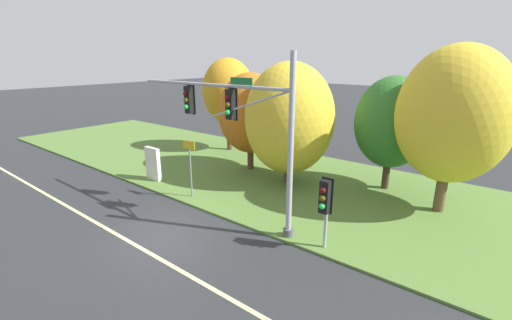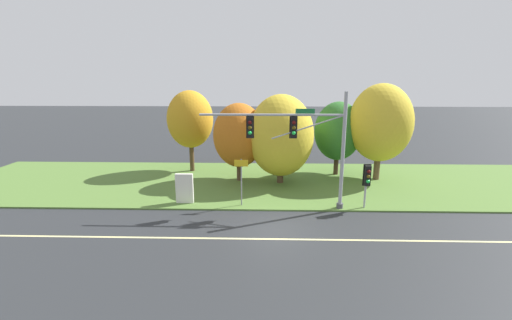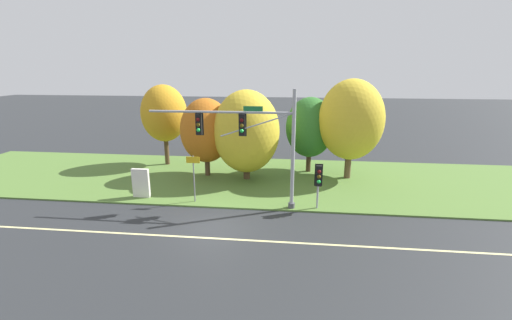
# 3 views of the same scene
# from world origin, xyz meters

# --- Properties ---
(ground_plane) EXTENTS (160.00, 160.00, 0.00)m
(ground_plane) POSITION_xyz_m (0.00, 0.00, 0.00)
(ground_plane) COLOR #282B2D
(lane_stripe) EXTENTS (36.00, 0.16, 0.01)m
(lane_stripe) POSITION_xyz_m (0.00, -1.20, 0.00)
(lane_stripe) COLOR beige
(lane_stripe) RESTS_ON ground
(grass_verge) EXTENTS (48.00, 11.50, 0.10)m
(grass_verge) POSITION_xyz_m (0.00, 8.25, 0.05)
(grass_verge) COLOR #517533
(grass_verge) RESTS_ON ground
(traffic_signal_mast) EXTENTS (8.62, 0.49, 7.02)m
(traffic_signal_mast) POSITION_xyz_m (1.76, 2.88, 4.43)
(traffic_signal_mast) COLOR #9EA0A5
(traffic_signal_mast) RESTS_ON grass_verge
(pedestrian_signal_near_kerb) EXTENTS (0.46, 0.55, 2.76)m
(pedestrian_signal_near_kerb) POSITION_xyz_m (5.67, 2.84, 2.05)
(pedestrian_signal_near_kerb) COLOR #9EA0A5
(pedestrian_signal_near_kerb) RESTS_ON grass_verge
(route_sign_post) EXTENTS (0.85, 0.08, 2.96)m
(route_sign_post) POSITION_xyz_m (-1.89, 3.21, 2.01)
(route_sign_post) COLOR slate
(route_sign_post) RESTS_ON grass_verge
(tree_nearest_road) EXTENTS (3.80, 3.80, 6.78)m
(tree_nearest_road) POSITION_xyz_m (-6.68, 11.25, 4.49)
(tree_nearest_road) COLOR #4C3823
(tree_nearest_road) RESTS_ON grass_verge
(tree_left_of_mast) EXTENTS (3.89, 3.89, 5.96)m
(tree_left_of_mast) POSITION_xyz_m (-2.43, 8.59, 3.61)
(tree_left_of_mast) COLOR #4C3823
(tree_left_of_mast) RESTS_ON grass_verge
(tree_behind_signpost) EXTENTS (4.85, 4.85, 6.63)m
(tree_behind_signpost) POSITION_xyz_m (0.72, 8.08, 3.69)
(tree_behind_signpost) COLOR #4C3823
(tree_behind_signpost) RESTS_ON grass_verge
(tree_mid_verge) EXTENTS (3.77, 3.77, 5.95)m
(tree_mid_verge) POSITION_xyz_m (5.40, 10.49, 3.68)
(tree_mid_verge) COLOR #423021
(tree_mid_verge) RESTS_ON grass_verge
(tree_tall_centre) EXTENTS (4.72, 4.72, 7.38)m
(tree_tall_centre) POSITION_xyz_m (8.30, 9.16, 4.52)
(tree_tall_centre) COLOR brown
(tree_tall_centre) RESTS_ON grass_verge
(info_kiosk) EXTENTS (1.10, 0.24, 1.90)m
(info_kiosk) POSITION_xyz_m (-5.53, 3.56, 1.04)
(info_kiosk) COLOR silver
(info_kiosk) RESTS_ON grass_verge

